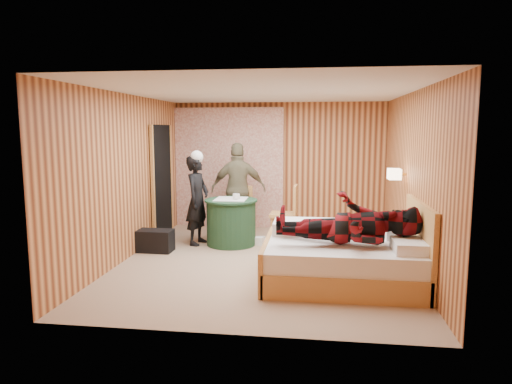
# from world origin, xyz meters

# --- Properties ---
(floor) EXTENTS (4.20, 5.00, 0.01)m
(floor) POSITION_xyz_m (0.00, 0.00, 0.00)
(floor) COLOR tan
(floor) RESTS_ON ground
(ceiling) EXTENTS (4.20, 5.00, 0.01)m
(ceiling) POSITION_xyz_m (0.00, 0.00, 2.50)
(ceiling) COLOR white
(ceiling) RESTS_ON wall_back
(wall_back) EXTENTS (4.20, 0.02, 2.50)m
(wall_back) POSITION_xyz_m (0.00, 2.50, 1.25)
(wall_back) COLOR #D99253
(wall_back) RESTS_ON floor
(wall_left) EXTENTS (0.02, 5.00, 2.50)m
(wall_left) POSITION_xyz_m (-2.10, 0.00, 1.25)
(wall_left) COLOR #D99253
(wall_left) RESTS_ON floor
(wall_right) EXTENTS (0.02, 5.00, 2.50)m
(wall_right) POSITION_xyz_m (2.10, 0.00, 1.25)
(wall_right) COLOR #D99253
(wall_right) RESTS_ON floor
(curtain) EXTENTS (2.20, 0.08, 2.40)m
(curtain) POSITION_xyz_m (-1.00, 2.43, 1.20)
(curtain) COLOR white
(curtain) RESTS_ON floor
(doorway) EXTENTS (0.06, 0.90, 2.05)m
(doorway) POSITION_xyz_m (-2.06, 1.40, 1.02)
(doorway) COLOR black
(doorway) RESTS_ON floor
(wall_lamp) EXTENTS (0.26, 0.24, 0.16)m
(wall_lamp) POSITION_xyz_m (1.92, 0.45, 1.30)
(wall_lamp) COLOR gold
(wall_lamp) RESTS_ON wall_right
(bed) EXTENTS (1.99, 1.55, 1.07)m
(bed) POSITION_xyz_m (1.13, -0.77, 0.31)
(bed) COLOR #DFAA5B
(bed) RESTS_ON floor
(nightstand) EXTENTS (0.45, 0.61, 0.59)m
(nightstand) POSITION_xyz_m (1.88, 0.10, 0.30)
(nightstand) COLOR #DFAA5B
(nightstand) RESTS_ON floor
(round_table) EXTENTS (0.90, 0.90, 0.80)m
(round_table) POSITION_xyz_m (-0.68, 0.93, 0.40)
(round_table) COLOR #1F452A
(round_table) RESTS_ON floor
(chair_far) EXTENTS (0.52, 0.52, 0.93)m
(chair_far) POSITION_xyz_m (-0.65, 1.64, 0.54)
(chair_far) COLOR #DFAA5B
(chair_far) RESTS_ON floor
(chair_near) EXTENTS (0.47, 0.47, 1.01)m
(chair_near) POSITION_xyz_m (0.28, 1.24, 0.58)
(chair_near) COLOR #DFAA5B
(chair_near) RESTS_ON floor
(duffel_bag) EXTENTS (0.63, 0.35, 0.35)m
(duffel_bag) POSITION_xyz_m (-1.85, 0.33, 0.18)
(duffel_bag) COLOR black
(duffel_bag) RESTS_ON floor
(sneaker_left) EXTENTS (0.32, 0.17, 0.14)m
(sneaker_left) POSITION_xyz_m (-0.28, 0.97, 0.07)
(sneaker_left) COLOR white
(sneaker_left) RESTS_ON floor
(sneaker_right) EXTENTS (0.27, 0.17, 0.11)m
(sneaker_right) POSITION_xyz_m (-0.23, 1.10, 0.05)
(sneaker_right) COLOR white
(sneaker_right) RESTS_ON floor
(woman_standing) EXTENTS (0.46, 0.62, 1.53)m
(woman_standing) POSITION_xyz_m (-1.26, 0.90, 0.77)
(woman_standing) COLOR black
(woman_standing) RESTS_ON floor
(man_at_table) EXTENTS (1.06, 0.56, 1.72)m
(man_at_table) POSITION_xyz_m (-0.68, 1.69, 0.86)
(man_at_table) COLOR #70674A
(man_at_table) RESTS_ON floor
(man_on_bed) EXTENTS (0.86, 0.67, 1.77)m
(man_on_bed) POSITION_xyz_m (1.15, -0.99, 0.96)
(man_on_bed) COLOR #62090D
(man_on_bed) RESTS_ON bed
(book_lower) EXTENTS (0.22, 0.26, 0.02)m
(book_lower) POSITION_xyz_m (1.88, 0.05, 0.60)
(book_lower) COLOR white
(book_lower) RESTS_ON nightstand
(book_upper) EXTENTS (0.20, 0.25, 0.02)m
(book_upper) POSITION_xyz_m (1.88, 0.05, 0.62)
(book_upper) COLOR white
(book_upper) RESTS_ON nightstand
(cup_nightstand) EXTENTS (0.10, 0.10, 0.09)m
(cup_nightstand) POSITION_xyz_m (1.88, 0.23, 0.63)
(cup_nightstand) COLOR white
(cup_nightstand) RESTS_ON nightstand
(cup_table) EXTENTS (0.16, 0.16, 0.10)m
(cup_table) POSITION_xyz_m (-0.58, 0.88, 0.85)
(cup_table) COLOR white
(cup_table) RESTS_ON round_table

